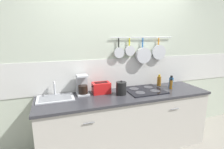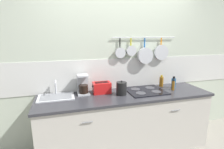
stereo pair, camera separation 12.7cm
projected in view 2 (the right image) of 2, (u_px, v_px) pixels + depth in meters
name	position (u px, v px, depth m)	size (l,w,h in m)	color
ground_plane	(125.00, 147.00, 2.77)	(12.00, 12.00, 0.00)	gray
wall_back	(119.00, 65.00, 2.84)	(7.20, 0.16, 2.60)	#B2BCA8
cabinet_base	(126.00, 123.00, 2.68)	(2.52, 0.65, 0.85)	#B7B2A8
countertop	(126.00, 96.00, 2.58)	(2.56, 0.67, 0.03)	#2D2D33
sink_basin	(56.00, 96.00, 2.45)	(0.49, 0.33, 0.22)	#B7BABF
coffee_maker	(83.00, 86.00, 2.59)	(0.18, 0.20, 0.29)	#B7BABF
toaster	(102.00, 88.00, 2.62)	(0.28, 0.17, 0.17)	red
kettle	(121.00, 88.00, 2.55)	(0.15, 0.15, 0.21)	black
cooktop	(146.00, 91.00, 2.72)	(0.57, 0.51, 0.01)	black
bottle_sesame_oil	(161.00, 81.00, 2.96)	(0.07, 0.07, 0.19)	#8C5919
bottle_cooking_wine	(173.00, 85.00, 2.76)	(0.05, 0.05, 0.18)	#8C5919
bottle_olive_oil	(173.00, 83.00, 2.86)	(0.07, 0.07, 0.20)	navy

